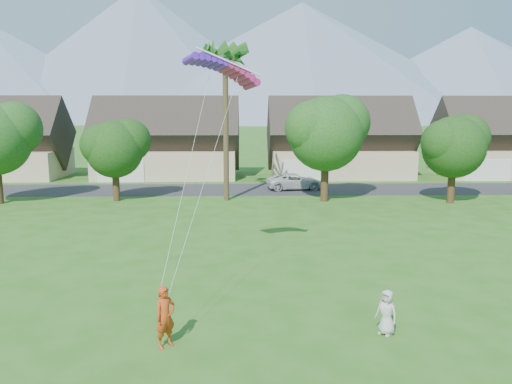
{
  "coord_description": "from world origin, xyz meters",
  "views": [
    {
      "loc": [
        -0.51,
        -11.94,
        7.5
      ],
      "look_at": [
        0.0,
        10.0,
        3.8
      ],
      "focal_mm": 35.0,
      "sensor_mm": 36.0,
      "label": 1
    }
  ],
  "objects_px": {
    "kite_flyer": "(165,317)",
    "watcher": "(387,312)",
    "parked_car": "(295,181)",
    "parafoil_kite": "(224,66)"
  },
  "relations": [
    {
      "from": "kite_flyer",
      "to": "watcher",
      "type": "relative_size",
      "value": 1.29
    },
    {
      "from": "watcher",
      "to": "parked_car",
      "type": "bearing_deg",
      "value": 136.47
    },
    {
      "from": "watcher",
      "to": "parked_car",
      "type": "xyz_separation_m",
      "value": [
        -0.01,
        30.31,
        -0.03
      ]
    },
    {
      "from": "watcher",
      "to": "parafoil_kite",
      "type": "xyz_separation_m",
      "value": [
        -5.58,
        5.73,
        8.46
      ]
    },
    {
      "from": "kite_flyer",
      "to": "watcher",
      "type": "distance_m",
      "value": 7.29
    },
    {
      "from": "watcher",
      "to": "parafoil_kite",
      "type": "distance_m",
      "value": 11.65
    },
    {
      "from": "kite_flyer",
      "to": "watcher",
      "type": "bearing_deg",
      "value": -39.08
    },
    {
      "from": "watcher",
      "to": "parked_car",
      "type": "distance_m",
      "value": 30.31
    },
    {
      "from": "watcher",
      "to": "parked_car",
      "type": "height_order",
      "value": "watcher"
    },
    {
      "from": "watcher",
      "to": "kite_flyer",
      "type": "bearing_deg",
      "value": -127.93
    }
  ]
}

